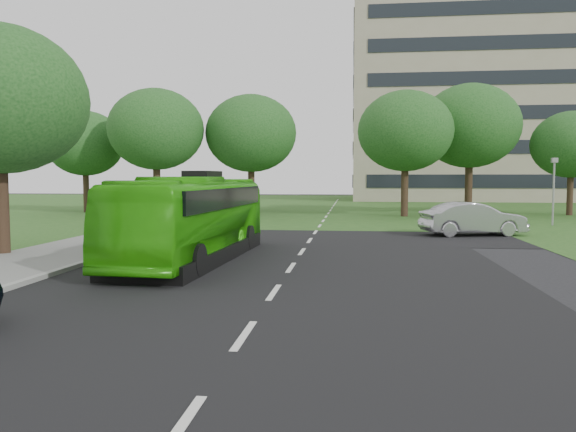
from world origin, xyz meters
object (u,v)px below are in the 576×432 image
(tree_park_c, at_px, (405,131))
(sedan, at_px, (473,219))
(tree_park_b, at_px, (251,134))
(bus, at_px, (194,218))
(office_building, at_px, (505,105))
(tree_park_f, at_px, (85,144))
(camera_pole, at_px, (554,182))
(tree_park_e, at_px, (572,145))
(tree_park_d, at_px, (470,126))
(tree_park_a, at_px, (156,129))

(tree_park_c, xyz_separation_m, sedan, (2.25, -13.73, -5.60))
(tree_park_b, height_order, bus, tree_park_b)
(office_building, height_order, tree_park_f, office_building)
(tree_park_c, xyz_separation_m, camera_pole, (8.41, -7.11, -3.76))
(bus, distance_m, sedan, 15.50)
(tree_park_e, relative_size, bus, 0.75)
(tree_park_c, relative_size, camera_pole, 2.27)
(office_building, distance_m, tree_park_d, 33.73)
(tree_park_b, distance_m, tree_park_d, 17.60)
(tree_park_a, height_order, tree_park_d, tree_park_d)
(tree_park_a, bearing_deg, office_building, 45.29)
(tree_park_d, height_order, tree_park_e, tree_park_d)
(tree_park_d, distance_m, sedan, 18.41)
(office_building, relative_size, tree_park_e, 4.93)
(office_building, height_order, tree_park_c, office_building)
(tree_park_a, distance_m, tree_park_d, 24.94)
(tree_park_e, distance_m, sedan, 20.21)
(tree_park_d, xyz_separation_m, tree_park_f, (-31.76, -1.47, -1.26))
(tree_park_d, bearing_deg, tree_park_f, -177.35)
(bus, height_order, sedan, bus)
(tree_park_f, bearing_deg, tree_park_b, -0.46)
(tree_park_b, bearing_deg, tree_park_a, -160.43)
(tree_park_d, xyz_separation_m, bus, (-15.00, -26.99, -5.57))
(bus, bearing_deg, camera_pole, 45.67)
(office_building, distance_m, tree_park_e, 32.99)
(sedan, bearing_deg, tree_park_a, 45.63)
(tree_park_a, relative_size, tree_park_e, 1.22)
(office_building, xyz_separation_m, tree_park_e, (-3.07, -32.10, -6.98))
(sedan, bearing_deg, tree_park_e, -46.37)
(tree_park_c, distance_m, sedan, 14.99)
(bus, bearing_deg, office_building, 69.41)
(tree_park_c, relative_size, tree_park_e, 1.17)
(tree_park_e, bearing_deg, bus, -130.54)
(tree_park_e, relative_size, tree_park_f, 0.95)
(tree_park_b, xyz_separation_m, tree_park_f, (-14.24, 0.11, -0.70))
(tree_park_c, bearing_deg, tree_park_f, 176.00)
(tree_park_f, relative_size, bus, 0.79)
(tree_park_b, distance_m, camera_pole, 22.70)
(sedan, height_order, camera_pole, camera_pole)
(tree_park_c, distance_m, tree_park_d, 6.35)
(tree_park_e, bearing_deg, tree_park_c, -168.03)
(tree_park_a, xyz_separation_m, tree_park_f, (-7.16, 2.63, -0.88))
(tree_park_f, bearing_deg, camera_pole, -14.43)
(sedan, bearing_deg, camera_pole, -56.25)
(tree_park_b, bearing_deg, tree_park_e, 2.33)
(tree_park_b, xyz_separation_m, camera_pole, (20.56, -8.84, -3.81))
(camera_pole, bearing_deg, tree_park_a, 150.28)
(office_building, height_order, tree_park_a, office_building)
(tree_park_d, distance_m, camera_pole, 11.71)
(camera_pole, bearing_deg, sedan, -149.78)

